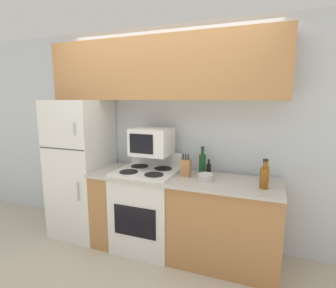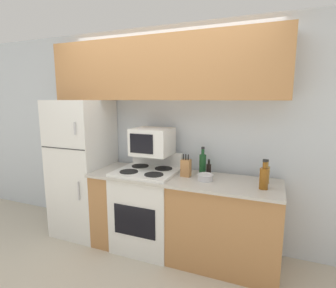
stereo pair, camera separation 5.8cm
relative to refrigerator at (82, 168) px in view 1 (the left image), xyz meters
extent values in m
plane|color=beige|center=(1.02, -0.32, -0.85)|extent=(12.00, 12.00, 0.00)
cube|color=silver|center=(1.02, 0.36, 0.42)|extent=(8.00, 0.05, 2.55)
cube|color=#B27A47|center=(1.34, -0.02, -0.42)|extent=(2.03, 0.60, 0.86)
cube|color=#BCB7AD|center=(1.34, -0.04, 0.03)|extent=(2.03, 0.64, 0.03)
cube|color=white|center=(0.00, 0.00, 0.00)|extent=(0.65, 0.65, 1.70)
cube|color=#383838|center=(0.00, -0.32, 0.31)|extent=(0.63, 0.01, 0.01)
cylinder|color=#B7B7BC|center=(0.21, -0.34, 0.54)|extent=(0.02, 0.02, 0.14)
cylinder|color=#B7B7BC|center=(0.21, -0.34, -0.17)|extent=(0.02, 0.02, 0.22)
cube|color=#B27A47|center=(1.02, 0.15, 1.19)|extent=(2.68, 0.36, 0.67)
cube|color=white|center=(0.92, -0.04, -0.39)|extent=(0.67, 0.60, 0.92)
cube|color=black|center=(0.92, -0.34, -0.41)|extent=(0.48, 0.01, 0.33)
cube|color=#2D2D2D|center=(0.92, -0.04, 0.06)|extent=(0.65, 0.58, 0.01)
cube|color=white|center=(0.92, 0.25, 0.15)|extent=(0.65, 0.06, 0.16)
cylinder|color=black|center=(0.77, -0.17, 0.07)|extent=(0.20, 0.20, 0.01)
cylinder|color=black|center=(1.08, -0.17, 0.07)|extent=(0.20, 0.20, 0.01)
cylinder|color=black|center=(0.77, 0.10, 0.07)|extent=(0.20, 0.20, 0.01)
cylinder|color=black|center=(1.08, 0.10, 0.07)|extent=(0.20, 0.20, 0.01)
cube|color=white|center=(0.95, 0.07, 0.39)|extent=(0.43, 0.38, 0.30)
cube|color=black|center=(0.91, -0.12, 0.39)|extent=(0.28, 0.01, 0.21)
cube|color=#B27A47|center=(1.38, 0.01, 0.13)|extent=(0.10, 0.09, 0.18)
cylinder|color=black|center=(1.35, 0.00, 0.25)|extent=(0.01, 0.01, 0.06)
cylinder|color=black|center=(1.38, 0.00, 0.25)|extent=(0.01, 0.01, 0.06)
cylinder|color=black|center=(1.40, 0.00, 0.25)|extent=(0.01, 0.01, 0.06)
cylinder|color=silver|center=(1.61, -0.06, 0.07)|extent=(0.15, 0.15, 0.06)
torus|color=silver|center=(1.61, -0.06, 0.10)|extent=(0.17, 0.17, 0.01)
cylinder|color=black|center=(1.60, 0.12, 0.10)|extent=(0.05, 0.05, 0.13)
cylinder|color=black|center=(1.60, 0.12, 0.19)|extent=(0.02, 0.02, 0.04)
cylinder|color=black|center=(1.60, 0.12, 0.21)|extent=(0.03, 0.03, 0.01)
cylinder|color=olive|center=(2.19, 0.07, 0.13)|extent=(0.06, 0.06, 0.17)
cylinder|color=olive|center=(2.19, 0.07, 0.24)|extent=(0.03, 0.03, 0.05)
cylinder|color=black|center=(2.19, 0.07, 0.27)|extent=(0.03, 0.03, 0.02)
cylinder|color=#194C23|center=(1.51, 0.19, 0.15)|extent=(0.08, 0.08, 0.21)
cylinder|color=#194C23|center=(1.51, 0.19, 0.28)|extent=(0.03, 0.03, 0.07)
cylinder|color=black|center=(1.51, 0.19, 0.33)|extent=(0.04, 0.04, 0.02)
cylinder|color=brown|center=(2.17, -0.11, 0.14)|extent=(0.08, 0.08, 0.20)
cylinder|color=brown|center=(2.17, -0.11, 0.27)|extent=(0.04, 0.04, 0.06)
cylinder|color=black|center=(2.17, -0.11, 0.31)|extent=(0.04, 0.04, 0.02)
camera|label=1|loc=(2.16, -2.61, 0.86)|focal=28.00mm
camera|label=2|loc=(2.22, -2.59, 0.86)|focal=28.00mm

